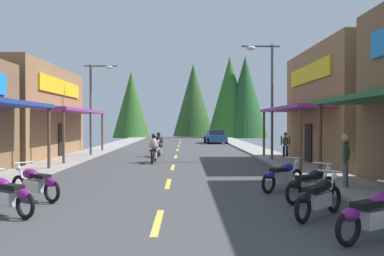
{
  "coord_description": "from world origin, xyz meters",
  "views": [
    {
      "loc": [
        0.59,
        -1.55,
        2.15
      ],
      "look_at": [
        1.2,
        34.55,
        1.7
      ],
      "focal_mm": 38.54,
      "sensor_mm": 36.0,
      "label": 1
    }
  ],
  "objects_px": {
    "pedestrian_browsing": "(346,158)",
    "parked_car_curbside": "(215,137)",
    "pedestrian_by_shop": "(285,144)",
    "motorcycle_parked_right_3": "(311,184)",
    "streetlamp_right": "(267,86)",
    "motorcycle_parked_left_1": "(6,194)",
    "motorcycle_parked_right_1": "(374,214)",
    "streetlamp_left": "(96,96)",
    "motorcycle_parked_right_4": "(283,175)",
    "rider_cruising_lead": "(154,151)",
    "motorcycle_parked_right_2": "(319,196)",
    "rider_cruising_trailing": "(159,146)",
    "motorcycle_parked_left_2": "(35,183)"
  },
  "relations": [
    {
      "from": "pedestrian_browsing",
      "to": "parked_car_curbside",
      "type": "bearing_deg",
      "value": -53.69
    },
    {
      "from": "pedestrian_by_shop",
      "to": "motorcycle_parked_right_3",
      "type": "bearing_deg",
      "value": 17.8
    },
    {
      "from": "motorcycle_parked_right_3",
      "to": "pedestrian_browsing",
      "type": "xyz_separation_m",
      "value": [
        1.65,
        1.77,
        0.57
      ]
    },
    {
      "from": "streetlamp_right",
      "to": "motorcycle_parked_left_1",
      "type": "relative_size",
      "value": 3.52
    },
    {
      "from": "motorcycle_parked_right_1",
      "to": "streetlamp_left",
      "type": "bearing_deg",
      "value": 85.71
    },
    {
      "from": "pedestrian_by_shop",
      "to": "pedestrian_browsing",
      "type": "xyz_separation_m",
      "value": [
        -0.82,
        -11.14,
        0.13
      ]
    },
    {
      "from": "motorcycle_parked_right_4",
      "to": "rider_cruising_lead",
      "type": "bearing_deg",
      "value": 75.99
    },
    {
      "from": "streetlamp_right",
      "to": "motorcycle_parked_right_2",
      "type": "relative_size",
      "value": 4.06
    },
    {
      "from": "rider_cruising_trailing",
      "to": "streetlamp_left",
      "type": "bearing_deg",
      "value": 89.96
    },
    {
      "from": "motorcycle_parked_right_1",
      "to": "motorcycle_parked_right_2",
      "type": "xyz_separation_m",
      "value": [
        -0.44,
        1.78,
        0.0
      ]
    },
    {
      "from": "motorcycle_parked_left_2",
      "to": "motorcycle_parked_right_2",
      "type": "bearing_deg",
      "value": -162.57
    },
    {
      "from": "motorcycle_parked_right_4",
      "to": "rider_cruising_trailing",
      "type": "height_order",
      "value": "rider_cruising_trailing"
    },
    {
      "from": "pedestrian_by_shop",
      "to": "motorcycle_parked_right_4",
      "type": "bearing_deg",
      "value": 14.41
    },
    {
      "from": "motorcycle_parked_right_4",
      "to": "rider_cruising_trailing",
      "type": "distance_m",
      "value": 13.98
    },
    {
      "from": "parked_car_curbside",
      "to": "motorcycle_parked_right_4",
      "type": "bearing_deg",
      "value": 175.87
    },
    {
      "from": "motorcycle_parked_right_2",
      "to": "motorcycle_parked_right_3",
      "type": "relative_size",
      "value": 0.89
    },
    {
      "from": "streetlamp_right",
      "to": "rider_cruising_lead",
      "type": "xyz_separation_m",
      "value": [
        -6.17,
        -0.4,
        -3.53
      ]
    },
    {
      "from": "motorcycle_parked_right_4",
      "to": "pedestrian_by_shop",
      "type": "bearing_deg",
      "value": 34.49
    },
    {
      "from": "streetlamp_left",
      "to": "motorcycle_parked_left_2",
      "type": "xyz_separation_m",
      "value": [
        1.48,
        -14.65,
        -3.35
      ]
    },
    {
      "from": "motorcycle_parked_right_1",
      "to": "motorcycle_parked_right_3",
      "type": "distance_m",
      "value": 3.69
    },
    {
      "from": "motorcycle_parked_right_1",
      "to": "streetlamp_right",
      "type": "bearing_deg",
      "value": 55.88
    },
    {
      "from": "motorcycle_parked_right_4",
      "to": "pedestrian_browsing",
      "type": "relative_size",
      "value": 0.93
    },
    {
      "from": "streetlamp_right",
      "to": "pedestrian_browsing",
      "type": "height_order",
      "value": "streetlamp_right"
    },
    {
      "from": "motorcycle_parked_right_2",
      "to": "motorcycle_parked_right_4",
      "type": "relative_size",
      "value": 0.95
    },
    {
      "from": "motorcycle_parked_right_2",
      "to": "motorcycle_parked_left_1",
      "type": "height_order",
      "value": "same"
    },
    {
      "from": "rider_cruising_lead",
      "to": "rider_cruising_trailing",
      "type": "distance_m",
      "value": 3.92
    },
    {
      "from": "streetlamp_left",
      "to": "motorcycle_parked_right_3",
      "type": "distance_m",
      "value": 17.87
    },
    {
      "from": "streetlamp_right",
      "to": "motorcycle_parked_right_2",
      "type": "distance_m",
      "value": 13.92
    },
    {
      "from": "rider_cruising_lead",
      "to": "motorcycle_parked_left_2",
      "type": "bearing_deg",
      "value": 168.74
    },
    {
      "from": "motorcycle_parked_right_4",
      "to": "motorcycle_parked_left_2",
      "type": "height_order",
      "value": "same"
    },
    {
      "from": "rider_cruising_lead",
      "to": "pedestrian_browsing",
      "type": "bearing_deg",
      "value": -142.03
    },
    {
      "from": "rider_cruising_lead",
      "to": "streetlamp_right",
      "type": "bearing_deg",
      "value": -84.45
    },
    {
      "from": "motorcycle_parked_left_2",
      "to": "pedestrian_by_shop",
      "type": "bearing_deg",
      "value": -93.74
    },
    {
      "from": "streetlamp_right",
      "to": "parked_car_curbside",
      "type": "bearing_deg",
      "value": 93.57
    },
    {
      "from": "motorcycle_parked_left_2",
      "to": "streetlamp_right",
      "type": "bearing_deg",
      "value": -93.02
    },
    {
      "from": "rider_cruising_trailing",
      "to": "pedestrian_browsing",
      "type": "height_order",
      "value": "pedestrian_browsing"
    },
    {
      "from": "motorcycle_parked_right_2",
      "to": "parked_car_curbside",
      "type": "bearing_deg",
      "value": 44.33
    },
    {
      "from": "motorcycle_parked_right_1",
      "to": "rider_cruising_trailing",
      "type": "height_order",
      "value": "rider_cruising_trailing"
    },
    {
      "from": "rider_cruising_lead",
      "to": "motorcycle_parked_right_1",
      "type": "bearing_deg",
      "value": -158.89
    },
    {
      "from": "motorcycle_parked_left_1",
      "to": "pedestrian_by_shop",
      "type": "bearing_deg",
      "value": -91.08
    },
    {
      "from": "pedestrian_by_shop",
      "to": "streetlamp_left",
      "type": "bearing_deg",
      "value": -71.75
    },
    {
      "from": "rider_cruising_lead",
      "to": "pedestrian_browsing",
      "type": "relative_size",
      "value": 1.19
    },
    {
      "from": "motorcycle_parked_right_3",
      "to": "pedestrian_by_shop",
      "type": "height_order",
      "value": "pedestrian_by_shop"
    },
    {
      "from": "streetlamp_left",
      "to": "motorcycle_parked_left_2",
      "type": "relative_size",
      "value": 3.23
    },
    {
      "from": "streetlamp_left",
      "to": "motorcycle_parked_right_2",
      "type": "xyz_separation_m",
      "value": [
        8.67,
        -16.93,
        -3.35
      ]
    },
    {
      "from": "streetlamp_right",
      "to": "motorcycle_parked_right_4",
      "type": "height_order",
      "value": "streetlamp_right"
    },
    {
      "from": "rider_cruising_trailing",
      "to": "pedestrian_browsing",
      "type": "bearing_deg",
      "value": -151.96
    },
    {
      "from": "streetlamp_left",
      "to": "rider_cruising_lead",
      "type": "height_order",
      "value": "streetlamp_left"
    },
    {
      "from": "rider_cruising_trailing",
      "to": "parked_car_curbside",
      "type": "height_order",
      "value": "rider_cruising_trailing"
    },
    {
      "from": "motorcycle_parked_right_1",
      "to": "pedestrian_by_shop",
      "type": "relative_size",
      "value": 1.19
    }
  ]
}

